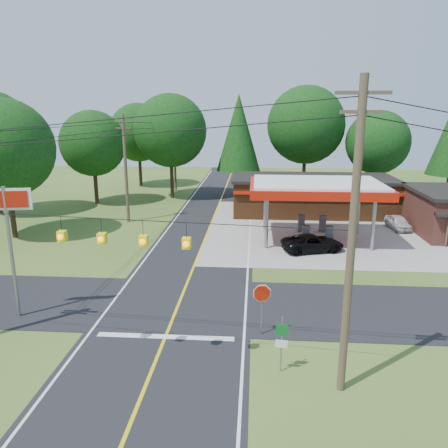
# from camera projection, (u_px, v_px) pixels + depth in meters

# --- Properties ---
(ground) EXTENTS (120.00, 120.00, 0.00)m
(ground) POSITION_uv_depth(u_px,v_px,m) (179.00, 304.00, 24.01)
(ground) COLOR #385A1F
(ground) RESTS_ON ground
(main_highway) EXTENTS (8.00, 120.00, 0.02)m
(main_highway) POSITION_uv_depth(u_px,v_px,m) (179.00, 304.00, 24.01)
(main_highway) COLOR black
(main_highway) RESTS_ON ground
(cross_road) EXTENTS (70.00, 7.00, 0.02)m
(cross_road) POSITION_uv_depth(u_px,v_px,m) (179.00, 304.00, 24.01)
(cross_road) COLOR black
(cross_road) RESTS_ON ground
(lane_center_yellow) EXTENTS (0.15, 110.00, 0.00)m
(lane_center_yellow) POSITION_uv_depth(u_px,v_px,m) (179.00, 304.00, 24.01)
(lane_center_yellow) COLOR yellow
(lane_center_yellow) RESTS_ON main_highway
(gas_canopy) EXTENTS (10.60, 7.40, 4.88)m
(gas_canopy) POSITION_uv_depth(u_px,v_px,m) (317.00, 189.00, 34.86)
(gas_canopy) COLOR gray
(gas_canopy) RESTS_ON ground
(convenience_store) EXTENTS (16.40, 7.55, 3.80)m
(convenience_store) POSITION_uv_depth(u_px,v_px,m) (312.00, 195.00, 45.01)
(convenience_store) COLOR brown
(convenience_store) RESTS_ON ground
(utility_pole_near_right) EXTENTS (1.80, 0.30, 11.50)m
(utility_pole_near_right) POSITION_uv_depth(u_px,v_px,m) (352.00, 240.00, 15.23)
(utility_pole_near_right) COLOR #473828
(utility_pole_near_right) RESTS_ON ground
(utility_pole_far_left) EXTENTS (1.80, 0.30, 10.00)m
(utility_pole_far_left) POSITION_uv_depth(u_px,v_px,m) (126.00, 168.00, 40.64)
(utility_pole_far_left) COLOR #473828
(utility_pole_far_left) RESTS_ON ground
(utility_pole_north) EXTENTS (0.30, 0.30, 9.50)m
(utility_pole_north) POSITION_uv_depth(u_px,v_px,m) (175.00, 155.00, 57.06)
(utility_pole_north) COLOR #473828
(utility_pole_north) RESTS_ON ground
(overhead_beacons) EXTENTS (17.04, 2.04, 1.03)m
(overhead_beacons) POSITION_uv_depth(u_px,v_px,m) (122.00, 222.00, 16.73)
(overhead_beacons) COLOR black
(overhead_beacons) RESTS_ON ground
(treeline_backdrop) EXTENTS (70.27, 51.59, 13.30)m
(treeline_backdrop) POSITION_uv_depth(u_px,v_px,m) (225.00, 139.00, 45.24)
(treeline_backdrop) COLOR #332316
(treeline_backdrop) RESTS_ON ground
(suv_car) EXTENTS (5.74, 5.74, 1.29)m
(suv_car) POSITION_uv_depth(u_px,v_px,m) (313.00, 243.00, 32.91)
(suv_car) COLOR black
(suv_car) RESTS_ON ground
(sedan_car) EXTENTS (3.91, 3.91, 1.23)m
(sedan_car) POSITION_uv_depth(u_px,v_px,m) (398.00, 223.00, 39.08)
(sedan_car) COLOR silver
(sedan_car) RESTS_ON ground
(big_stop_sign) EXTENTS (2.51, 0.54, 6.82)m
(big_stop_sign) POSITION_uv_depth(u_px,v_px,m) (7.00, 222.00, 21.36)
(big_stop_sign) COLOR gray
(big_stop_sign) RESTS_ON ground
(octagonal_stop_sign) EXTENTS (0.88, 0.18, 2.56)m
(octagonal_stop_sign) POSITION_uv_depth(u_px,v_px,m) (262.00, 297.00, 20.31)
(octagonal_stop_sign) COLOR gray
(octagonal_stop_sign) RESTS_ON ground
(route_sign_post) EXTENTS (0.50, 0.11, 2.44)m
(route_sign_post) POSITION_uv_depth(u_px,v_px,m) (282.00, 339.00, 17.46)
(route_sign_post) COLOR gray
(route_sign_post) RESTS_ON ground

